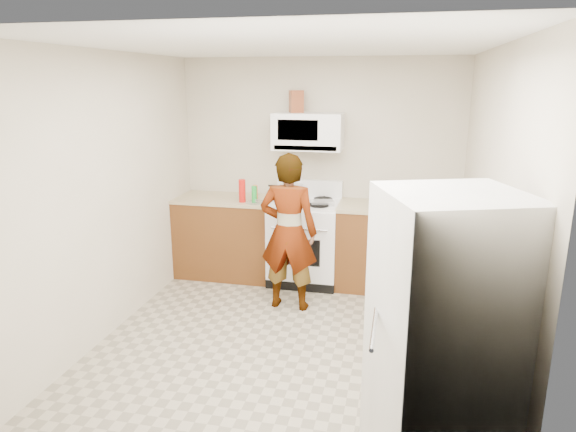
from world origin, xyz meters
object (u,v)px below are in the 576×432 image
(microwave, at_px, (308,131))
(person, at_px, (289,232))
(gas_range, at_px, (305,240))
(fridge, at_px, (444,345))
(kettle, at_px, (378,194))
(saucepan, at_px, (292,191))

(microwave, bearing_deg, person, -92.06)
(gas_range, distance_m, fridge, 3.14)
(kettle, relative_size, saucepan, 0.76)
(gas_range, relative_size, saucepan, 4.47)
(fridge, relative_size, kettle, 8.79)
(person, bearing_deg, saucepan, -78.61)
(microwave, bearing_deg, kettle, 0.24)
(microwave, distance_m, person, 1.25)
(saucepan, bearing_deg, fridge, -63.56)
(gas_range, xyz_separation_m, person, (-0.03, -0.73, 0.31))
(person, bearing_deg, kettle, -132.42)
(fridge, bearing_deg, person, 102.70)
(fridge, xyz_separation_m, kettle, (-0.50, 2.97, 0.18))
(microwave, relative_size, saucepan, 3.01)
(fridge, xyz_separation_m, saucepan, (-1.49, 2.99, 0.17))
(gas_range, bearing_deg, microwave, 90.00)
(fridge, bearing_deg, microwave, 94.07)
(microwave, xyz_separation_m, saucepan, (-0.19, 0.02, -0.68))
(gas_range, relative_size, fridge, 0.66)
(gas_range, distance_m, saucepan, 0.59)
(gas_range, bearing_deg, kettle, 9.37)
(kettle, bearing_deg, gas_range, -149.05)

